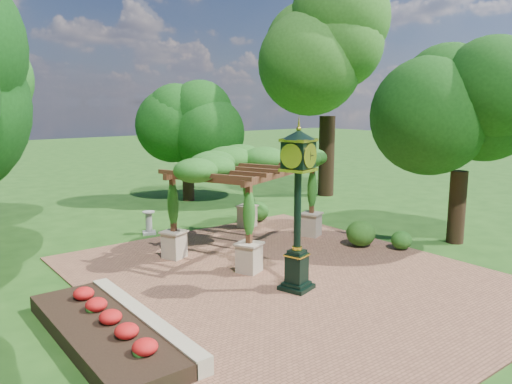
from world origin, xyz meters
TOP-DOWN VIEW (x-y plane):
  - ground at (0.00, 0.00)m, footprint 120.00×120.00m
  - brick_plaza at (0.00, 1.00)m, footprint 10.00×12.00m
  - border_wall at (-4.60, 0.50)m, footprint 0.35×5.00m
  - flower_bed at (-5.50, 0.50)m, footprint 1.50×5.00m
  - pedestal_clock at (-0.48, 0.17)m, footprint 1.02×1.02m
  - pergola at (0.89, 4.09)m, footprint 6.03×4.98m
  - sundial at (-0.98, 7.69)m, footprint 0.61×0.61m
  - shrub_front at (4.63, 0.70)m, footprint 0.89×0.89m
  - shrub_mid at (3.86, 1.76)m, footprint 1.27×1.27m
  - shrub_back at (3.33, 6.68)m, footprint 0.92×0.92m
  - tree_north at (3.43, 12.38)m, footprint 3.67×3.67m
  - tree_east_far at (9.83, 9.22)m, footprint 5.45×5.45m
  - tree_east_near at (6.88, 0.13)m, footprint 3.90×3.90m

SIDE VIEW (x-z plane):
  - ground at x=0.00m, z-range 0.00..0.00m
  - brick_plaza at x=0.00m, z-range 0.00..0.04m
  - flower_bed at x=-5.50m, z-range 0.00..0.36m
  - border_wall at x=-4.60m, z-range 0.00..0.40m
  - shrub_front at x=4.63m, z-range 0.04..0.65m
  - sundial at x=-0.98m, z-range -0.05..0.79m
  - shrub_back at x=3.33m, z-range 0.04..0.84m
  - shrub_mid at x=3.86m, z-range 0.04..0.91m
  - pedestal_clock at x=-0.48m, z-range 0.41..4.59m
  - pergola at x=0.89m, z-range 1.05..4.31m
  - tree_north at x=3.43m, z-range 1.10..7.00m
  - tree_east_near at x=6.88m, z-range 1.21..7.66m
  - tree_east_far at x=9.83m, z-range 1.98..12.57m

